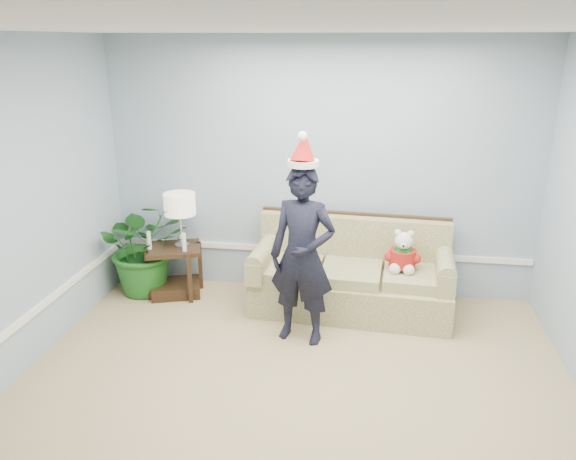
# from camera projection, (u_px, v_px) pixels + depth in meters

# --- Properties ---
(room_shell) EXTENTS (4.54, 5.04, 2.74)m
(room_shell) POSITION_uv_depth(u_px,v_px,m) (280.00, 257.00, 3.51)
(room_shell) COLOR tan
(room_shell) RESTS_ON ground
(wainscot_trim) EXTENTS (4.49, 4.99, 0.06)m
(wainscot_trim) POSITION_uv_depth(u_px,v_px,m) (174.00, 295.00, 5.07)
(wainscot_trim) COLOR white
(wainscot_trim) RESTS_ON room_shell
(sofa) EXTENTS (2.02, 0.96, 0.93)m
(sofa) POSITION_uv_depth(u_px,v_px,m) (352.00, 278.00, 5.73)
(sofa) COLOR brown
(sofa) RESTS_ON room_shell
(side_table) EXTENTS (0.69, 0.63, 0.54)m
(side_table) POSITION_uv_depth(u_px,v_px,m) (175.00, 276.00, 6.07)
(side_table) COLOR #342413
(side_table) RESTS_ON room_shell
(table_lamp) EXTENTS (0.33, 0.33, 0.59)m
(table_lamp) POSITION_uv_depth(u_px,v_px,m) (180.00, 206.00, 5.83)
(table_lamp) COLOR silver
(table_lamp) RESTS_ON side_table
(candle_pair) EXTENTS (0.43, 0.05, 0.19)m
(candle_pair) POSITION_uv_depth(u_px,v_px,m) (166.00, 242.00, 5.85)
(candle_pair) COLOR silver
(candle_pair) RESTS_ON side_table
(houseplant) EXTENTS (1.26, 1.24, 1.06)m
(houseplant) POSITION_uv_depth(u_px,v_px,m) (145.00, 245.00, 6.05)
(houseplant) COLOR #1B5E1C
(houseplant) RESTS_ON room_shell
(man) EXTENTS (0.66, 0.50, 1.64)m
(man) POSITION_uv_depth(u_px,v_px,m) (302.00, 256.00, 4.97)
(man) COLOR black
(man) RESTS_ON room_shell
(santa_hat) EXTENTS (0.30, 0.33, 0.31)m
(santa_hat) POSITION_uv_depth(u_px,v_px,m) (304.00, 150.00, 4.68)
(santa_hat) COLOR white
(santa_hat) RESTS_ON man
(teddy_bear) EXTENTS (0.27, 0.30, 0.42)m
(teddy_bear) POSITION_uv_depth(u_px,v_px,m) (403.00, 256.00, 5.47)
(teddy_bear) COLOR white
(teddy_bear) RESTS_ON sofa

